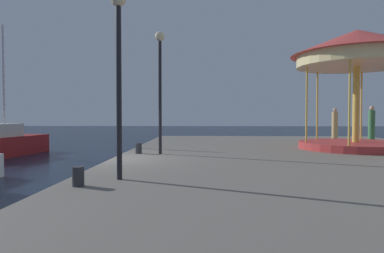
# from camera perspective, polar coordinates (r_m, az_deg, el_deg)

# --- Properties ---
(ground_plane) EXTENTS (120.00, 120.00, 0.00)m
(ground_plane) POSITION_cam_1_polar(r_m,az_deg,el_deg) (11.84, -13.35, -9.09)
(ground_plane) COLOR black
(quay_dock) EXTENTS (14.35, 24.90, 0.80)m
(quay_dock) POSITION_cam_1_polar(r_m,az_deg,el_deg) (12.04, 21.96, -7.06)
(quay_dock) COLOR slate
(quay_dock) RESTS_ON ground
(carousel) EXTENTS (5.49, 5.49, 5.10)m
(carousel) POSITION_cam_1_polar(r_m,az_deg,el_deg) (16.18, 26.20, 10.03)
(carousel) COLOR #B23333
(carousel) RESTS_ON quay_dock
(lamp_post_mid_promenade) EXTENTS (0.36, 0.36, 4.22)m
(lamp_post_mid_promenade) POSITION_cam_1_polar(r_m,az_deg,el_deg) (7.84, -12.35, 12.51)
(lamp_post_mid_promenade) COLOR black
(lamp_post_mid_promenade) RESTS_ON quay_dock
(lamp_post_far_end) EXTENTS (0.36, 0.36, 4.55)m
(lamp_post_far_end) POSITION_cam_1_polar(r_m,az_deg,el_deg) (12.66, -5.46, 9.34)
(lamp_post_far_end) COLOR black
(lamp_post_far_end) RESTS_ON quay_dock
(bollard_north) EXTENTS (0.24, 0.24, 0.40)m
(bollard_north) POSITION_cam_1_polar(r_m,az_deg,el_deg) (12.90, -9.06, -3.67)
(bollard_north) COLOR #2D2D33
(bollard_north) RESTS_ON quay_dock
(bollard_center) EXTENTS (0.24, 0.24, 0.40)m
(bollard_center) POSITION_cam_1_polar(r_m,az_deg,el_deg) (7.29, -18.77, -8.03)
(bollard_center) COLOR #2D2D33
(bollard_center) RESTS_ON quay_dock
(person_near_carousel) EXTENTS (0.34, 0.34, 1.96)m
(person_near_carousel) POSITION_cam_1_polar(r_m,az_deg,el_deg) (20.43, 28.19, 0.20)
(person_near_carousel) COLOR #387247
(person_near_carousel) RESTS_ON quay_dock
(person_far_corner) EXTENTS (0.34, 0.34, 1.89)m
(person_far_corner) POSITION_cam_1_polar(r_m,az_deg,el_deg) (21.59, 23.08, 0.26)
(person_far_corner) COLOR tan
(person_far_corner) RESTS_ON quay_dock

